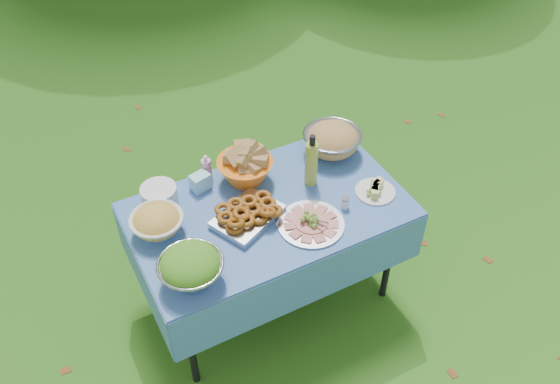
% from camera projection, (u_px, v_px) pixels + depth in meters
% --- Properties ---
extents(ground, '(80.00, 80.00, 0.00)m').
position_uv_depth(ground, '(270.00, 295.00, 3.68)').
color(ground, '#153A0A').
rests_on(ground, ground).
extents(picnic_table, '(1.46, 0.86, 0.76)m').
position_uv_depth(picnic_table, '(269.00, 255.00, 3.42)').
color(picnic_table, '#72A4DC').
rests_on(picnic_table, ground).
extents(salad_bowl, '(0.40, 0.40, 0.20)m').
position_uv_depth(salad_bowl, '(191.00, 267.00, 2.73)').
color(salad_bowl, '#9D9FA5').
rests_on(salad_bowl, picnic_table).
extents(pasta_bowl_white, '(0.35, 0.35, 0.15)m').
position_uv_depth(pasta_bowl_white, '(157.00, 221.00, 2.98)').
color(pasta_bowl_white, white).
rests_on(pasta_bowl_white, picnic_table).
extents(plate_stack, '(0.20, 0.20, 0.10)m').
position_uv_depth(plate_stack, '(159.00, 195.00, 3.17)').
color(plate_stack, white).
rests_on(plate_stack, picnic_table).
extents(wipes_box, '(0.12, 0.10, 0.09)m').
position_uv_depth(wipes_box, '(200.00, 182.00, 3.24)').
color(wipes_box, '#97E1F8').
rests_on(wipes_box, picnic_table).
extents(sanitizer_bottle, '(0.06, 0.06, 0.16)m').
position_uv_depth(sanitizer_bottle, '(206.00, 167.00, 3.28)').
color(sanitizer_bottle, pink).
rests_on(sanitizer_bottle, picnic_table).
extents(bread_bowl, '(0.32, 0.32, 0.21)m').
position_uv_depth(bread_bowl, '(245.00, 165.00, 3.25)').
color(bread_bowl, orange).
rests_on(bread_bowl, picnic_table).
extents(pasta_bowl_steel, '(0.44, 0.44, 0.18)m').
position_uv_depth(pasta_bowl_steel, '(332.00, 140.00, 3.44)').
color(pasta_bowl_steel, '#9D9FA5').
rests_on(pasta_bowl_steel, picnic_table).
extents(fried_tray, '(0.42, 0.37, 0.08)m').
position_uv_depth(fried_tray, '(248.00, 214.00, 3.07)').
color(fried_tray, '#BCBBC1').
rests_on(fried_tray, picnic_table).
extents(charcuterie_platter, '(0.40, 0.40, 0.08)m').
position_uv_depth(charcuterie_platter, '(311.00, 219.00, 3.04)').
color(charcuterie_platter, silver).
rests_on(charcuterie_platter, picnic_table).
extents(oil_bottle, '(0.08, 0.08, 0.33)m').
position_uv_depth(oil_bottle, '(312.00, 160.00, 3.20)').
color(oil_bottle, '#9DAE36').
rests_on(oil_bottle, picnic_table).
extents(cheese_plate, '(0.23, 0.23, 0.06)m').
position_uv_depth(cheese_plate, '(376.00, 188.00, 3.23)').
color(cheese_plate, white).
rests_on(cheese_plate, picnic_table).
extents(shaker, '(0.06, 0.06, 0.07)m').
position_uv_depth(shaker, '(345.00, 203.00, 3.14)').
color(shaker, white).
rests_on(shaker, picnic_table).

